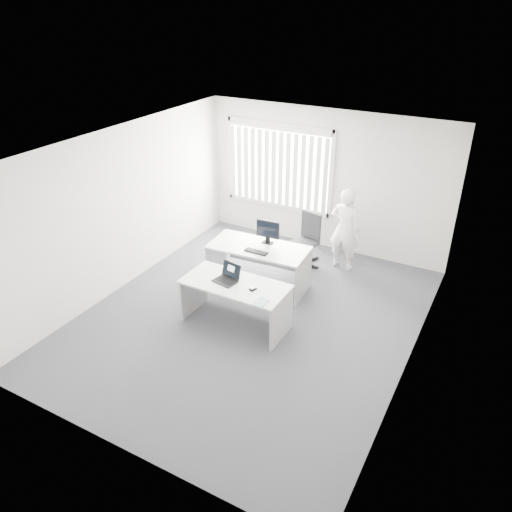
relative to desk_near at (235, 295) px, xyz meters
The scene contains 18 objects.
ground 0.61m from the desk_near, 63.25° to the left, with size 6.00×6.00×0.00m, color #45464C.
wall_back 3.36m from the desk_near, 87.78° to the left, with size 5.00×0.02×2.80m, color silver.
wall_front 2.88m from the desk_near, 87.38° to the right, with size 5.00×0.02×2.80m, color silver.
wall_left 2.54m from the desk_near, behind, with size 0.02×6.00×2.80m, color silver.
wall_right 2.77m from the desk_near, ahead, with size 0.02×6.00×2.80m, color silver.
ceiling 2.28m from the desk_near, 63.25° to the left, with size 5.00×6.00×0.02m, color silver.
window 3.48m from the desk_near, 105.23° to the left, with size 2.32×0.06×1.76m, color silver.
blinds 3.41m from the desk_near, 105.51° to the left, with size 2.20×0.10×1.50m, color silver, non-canonical shape.
desk_near is the anchor object (origin of this frame).
desk_far 1.22m from the desk_near, 101.31° to the left, with size 1.77×0.92×0.78m.
office_chair 2.38m from the desk_near, 86.48° to the left, with size 0.70×0.70×1.02m.
person 2.71m from the desk_near, 71.96° to the left, with size 0.58×0.38×1.59m, color white.
laptop 0.38m from the desk_near, 165.50° to the right, with size 0.35×0.31×0.27m, color black, non-canonical shape.
paper_sheet 0.40m from the desk_near, 12.35° to the right, with size 0.32×0.22×0.00m, color white.
mouse 0.41m from the desk_near, ahead, with size 0.06×0.11×0.05m, color silver, non-canonical shape.
booklet 0.70m from the desk_near, 25.63° to the right, with size 0.17×0.23×0.01m, color white.
keyboard 1.04m from the desk_near, 100.01° to the left, with size 0.41×0.14×0.02m, color black.
monitor 1.48m from the desk_near, 96.86° to the left, with size 0.42×0.13×0.42m, color black, non-canonical shape.
Camera 1 is at (3.28, -5.81, 4.69)m, focal length 35.00 mm.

